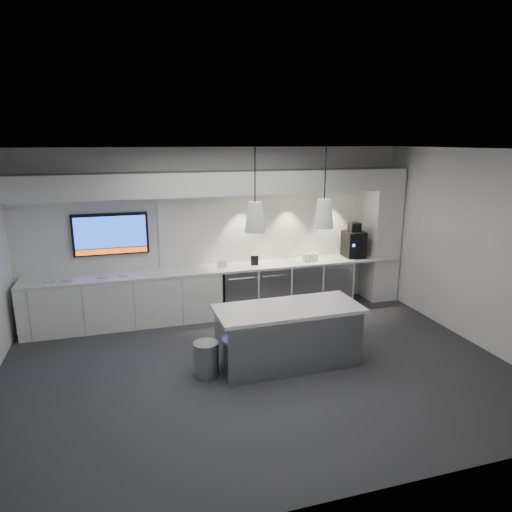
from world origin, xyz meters
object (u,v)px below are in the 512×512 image
object	(u,v)px
island	(288,335)
bin	(206,359)
wall_tv	(111,234)
coffee_machine	(354,243)

from	to	relation	value
island	bin	distance (m)	1.19
wall_tv	coffee_machine	distance (m)	4.52
coffee_machine	island	bearing A→B (deg)	-132.68
wall_tv	bin	xyz separation A→B (m)	(1.16, -2.42, -1.32)
wall_tv	bin	size ratio (longest dim) A/B	2.59
bin	island	bearing A→B (deg)	0.34
wall_tv	coffee_machine	bearing A→B (deg)	-3.15
bin	coffee_machine	bearing A→B (deg)	33.16
bin	coffee_machine	size ratio (longest dim) A/B	0.72
wall_tv	coffee_machine	world-z (taller)	wall_tv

